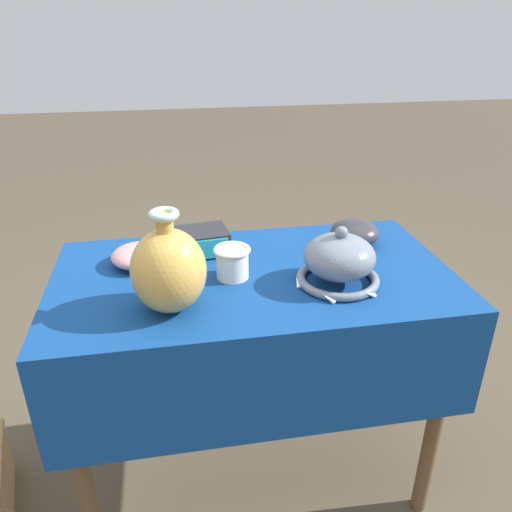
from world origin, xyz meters
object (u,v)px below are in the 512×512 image
(cup_wide_ivory, at_px, (232,261))
(bowl_shallow_rose, at_px, (139,255))
(vase_dome_bell, at_px, (339,261))
(mosaic_tile_box, at_px, (200,242))
(bowl_shallow_charcoal, at_px, (355,233))
(vase_tall_bulbous, at_px, (169,270))

(cup_wide_ivory, distance_m, bowl_shallow_rose, 0.27)
(cup_wide_ivory, relative_size, bowl_shallow_rose, 0.63)
(vase_dome_bell, distance_m, mosaic_tile_box, 0.42)
(vase_dome_bell, xyz_separation_m, bowl_shallow_charcoal, (0.12, 0.22, -0.02))
(vase_tall_bulbous, bearing_deg, bowl_shallow_rose, 107.94)
(vase_dome_bell, relative_size, cup_wide_ivory, 2.33)
(mosaic_tile_box, height_order, bowl_shallow_rose, mosaic_tile_box)
(cup_wide_ivory, xyz_separation_m, bowl_shallow_rose, (-0.24, 0.12, -0.02))
(vase_tall_bulbous, bearing_deg, bowl_shallow_charcoal, 26.40)
(bowl_shallow_rose, height_order, bowl_shallow_charcoal, bowl_shallow_charcoal)
(mosaic_tile_box, xyz_separation_m, cup_wide_ivory, (0.07, -0.17, 0.01))
(vase_dome_bell, bearing_deg, cup_wide_ivory, 163.68)
(vase_dome_bell, height_order, bowl_shallow_rose, vase_dome_bell)
(vase_dome_bell, distance_m, bowl_shallow_rose, 0.54)
(mosaic_tile_box, relative_size, cup_wide_ivory, 1.80)
(cup_wide_ivory, height_order, bowl_shallow_rose, cup_wide_ivory)
(vase_dome_bell, relative_size, bowl_shallow_charcoal, 1.55)
(vase_dome_bell, relative_size, mosaic_tile_box, 1.30)
(cup_wide_ivory, bearing_deg, mosaic_tile_box, 113.54)
(vase_tall_bulbous, distance_m, cup_wide_ivory, 0.21)
(bowl_shallow_rose, distance_m, bowl_shallow_charcoal, 0.63)
(vase_tall_bulbous, xyz_separation_m, bowl_shallow_charcoal, (0.55, 0.27, -0.07))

